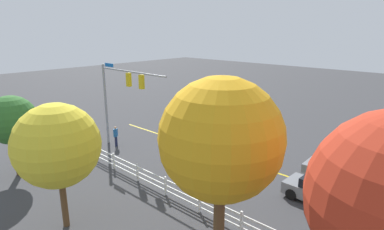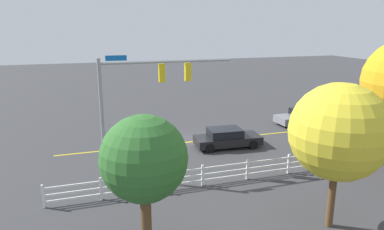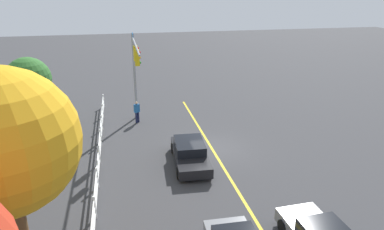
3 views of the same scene
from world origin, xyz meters
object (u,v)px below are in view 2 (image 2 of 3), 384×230
object	(u,v)px
car_1	(329,127)
pedestrian	(127,159)
car_0	(227,138)
tree_2	(339,132)
car_2	(301,117)
tree_0	(144,159)

from	to	relation	value
car_1	pedestrian	bearing A→B (deg)	-168.59
car_0	car_1	xyz separation A→B (m)	(-8.46, -0.00, 0.01)
car_0	pedestrian	size ratio (longest dim) A/B	2.75
car_0	tree_2	distance (m)	11.07
car_2	tree_2	world-z (taller)	tree_2
car_0	car_1	distance (m)	8.46
car_0	pedestrian	bearing A→B (deg)	-156.70
tree_0	tree_2	world-z (taller)	tree_2
car_0	tree_0	xyz separation A→B (m)	(7.46, 9.94, 3.05)
car_1	tree_2	world-z (taller)	tree_2
pedestrian	car_0	bearing A→B (deg)	158.72
car_2	car_1	bearing A→B (deg)	89.34
car_1	tree_2	distance (m)	13.81
tree_0	car_2	bearing A→B (deg)	-139.74
car_0	tree_0	distance (m)	12.79
pedestrian	tree_0	bearing A→B (deg)	46.87
car_2	pedestrian	size ratio (longest dim) A/B	2.59
car_0	car_2	bearing A→B (deg)	25.91
tree_0	tree_2	xyz separation A→B (m)	(-7.65, 0.56, 0.44)
car_0	tree_0	world-z (taller)	tree_0
pedestrian	tree_2	distance (m)	11.29
car_1	tree_0	bearing A→B (deg)	-146.08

